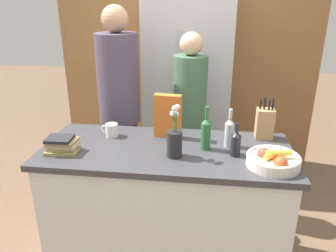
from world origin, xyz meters
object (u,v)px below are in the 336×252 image
at_px(flower_vase, 174,140).
at_px(bottle_wine, 206,133).
at_px(cereal_box, 168,116).
at_px(bottle_oil, 229,132).
at_px(knife_block, 265,123).
at_px(bottle_vinegar, 236,143).
at_px(fruit_bowl, 273,159).
at_px(person_at_sink, 120,103).
at_px(refrigerator, 188,89).
at_px(person_in_blue, 190,114).
at_px(coffee_mug, 111,130).
at_px(book_stack, 62,145).

height_order(flower_vase, bottle_wine, flower_vase).
xyz_separation_m(cereal_box, bottle_wine, (0.27, -0.17, -0.04)).
xyz_separation_m(cereal_box, bottle_oil, (0.42, -0.11, -0.05)).
bearing_deg(knife_block, bottle_vinegar, -124.81).
relative_size(fruit_bowl, person_at_sink, 0.17).
xyz_separation_m(refrigerator, fruit_bowl, (0.60, -1.55, 0.01)).
distance_m(flower_vase, person_in_blue, 0.88).
bearing_deg(bottle_oil, person_in_blue, 113.95).
xyz_separation_m(refrigerator, bottle_oil, (0.36, -1.31, 0.07)).
bearing_deg(bottle_oil, refrigerator, 105.48).
relative_size(flower_vase, coffee_mug, 2.72).
xyz_separation_m(fruit_bowl, person_in_blue, (-0.54, 0.92, -0.07)).
height_order(refrigerator, fruit_bowl, refrigerator).
relative_size(flower_vase, person_at_sink, 0.19).
bearing_deg(flower_vase, refrigerator, 90.94).
relative_size(refrigerator, bottle_oil, 7.47).
xyz_separation_m(bottle_vinegar, person_in_blue, (-0.33, 0.81, -0.11)).
xyz_separation_m(fruit_bowl, book_stack, (-1.29, 0.03, 0.01)).
relative_size(knife_block, person_in_blue, 0.18).
height_order(fruit_bowl, cereal_box, cereal_box).
xyz_separation_m(cereal_box, bottle_vinegar, (0.45, -0.24, -0.07)).
bearing_deg(coffee_mug, flower_vase, -28.64).
relative_size(refrigerator, cereal_box, 6.30).
xyz_separation_m(coffee_mug, person_at_sink, (-0.07, 0.49, 0.04)).
distance_m(refrigerator, fruit_bowl, 1.67).
distance_m(refrigerator, person_at_sink, 0.91).
distance_m(knife_block, flower_vase, 0.69).
bearing_deg(fruit_bowl, bottle_vinegar, 151.57).
height_order(knife_block, book_stack, knife_block).
distance_m(flower_vase, person_at_sink, 0.93).
height_order(fruit_bowl, coffee_mug, fruit_bowl).
distance_m(coffee_mug, bottle_oil, 0.82).
height_order(fruit_bowl, bottle_oil, bottle_oil).
bearing_deg(knife_block, fruit_bowl, -90.73).
relative_size(fruit_bowl, bottle_wine, 1.08).
height_order(cereal_box, coffee_mug, cereal_box).
xyz_separation_m(book_stack, bottle_oil, (1.05, 0.22, 0.05)).
xyz_separation_m(fruit_bowl, coffee_mug, (-1.05, 0.31, 0.00)).
distance_m(knife_block, bottle_oil, 0.30).
relative_size(bottle_oil, person_in_blue, 0.16).
bearing_deg(fruit_bowl, bottle_oil, 134.44).
bearing_deg(cereal_box, person_at_sink, 136.13).
height_order(coffee_mug, bottle_wine, bottle_wine).
xyz_separation_m(knife_block, coffee_mug, (-1.06, -0.10, -0.06)).
height_order(flower_vase, bottle_oil, flower_vase).
bearing_deg(person_at_sink, person_in_blue, -8.75).
xyz_separation_m(coffee_mug, bottle_wine, (0.66, -0.13, 0.07)).
distance_m(book_stack, bottle_wine, 0.91).
bearing_deg(flower_vase, cereal_box, 104.83).
distance_m(refrigerator, bottle_vinegar, 1.49).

